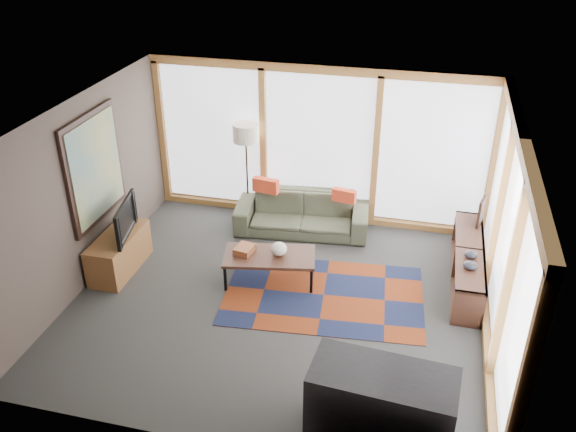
% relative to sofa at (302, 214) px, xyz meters
% --- Properties ---
extents(ground, '(5.50, 5.50, 0.00)m').
position_rel_sofa_xyz_m(ground, '(0.15, -1.93, -0.31)').
color(ground, '#292926').
rests_on(ground, ground).
extents(room_envelope, '(5.52, 5.02, 2.62)m').
position_rel_sofa_xyz_m(room_envelope, '(0.64, -1.37, 1.23)').
color(room_envelope, '#483B34').
rests_on(room_envelope, ground).
extents(rug, '(2.84, 1.97, 0.01)m').
position_rel_sofa_xyz_m(rug, '(0.69, -1.67, -0.30)').
color(rug, maroon).
rests_on(rug, ground).
extents(sofa, '(2.19, 1.04, 0.62)m').
position_rel_sofa_xyz_m(sofa, '(0.00, 0.00, 0.00)').
color(sofa, '#383B2B').
rests_on(sofa, ground).
extents(pillow_left, '(0.44, 0.19, 0.23)m').
position_rel_sofa_xyz_m(pillow_left, '(-0.60, 0.02, 0.42)').
color(pillow_left, red).
rests_on(pillow_left, sofa).
extents(pillow_right, '(0.38, 0.18, 0.20)m').
position_rel_sofa_xyz_m(pillow_right, '(0.67, -0.01, 0.41)').
color(pillow_right, red).
rests_on(pillow_right, sofa).
extents(floor_lamp, '(0.42, 0.42, 1.65)m').
position_rel_sofa_xyz_m(floor_lamp, '(-0.99, 0.26, 0.52)').
color(floor_lamp, black).
rests_on(floor_lamp, ground).
extents(coffee_table, '(1.36, 0.86, 0.42)m').
position_rel_sofa_xyz_m(coffee_table, '(-0.13, -1.49, -0.10)').
color(coffee_table, black).
rests_on(coffee_table, ground).
extents(book_stack, '(0.27, 0.32, 0.09)m').
position_rel_sofa_xyz_m(book_stack, '(-0.49, -1.51, 0.16)').
color(book_stack, brown).
rests_on(book_stack, coffee_table).
extents(vase, '(0.26, 0.26, 0.19)m').
position_rel_sofa_xyz_m(vase, '(0.00, -1.46, 0.21)').
color(vase, beige).
rests_on(vase, coffee_table).
extents(bookshelf, '(0.39, 2.16, 0.54)m').
position_rel_sofa_xyz_m(bookshelf, '(2.58, -0.83, -0.04)').
color(bookshelf, black).
rests_on(bookshelf, ground).
extents(bowl_a, '(0.22, 0.22, 0.09)m').
position_rel_sofa_xyz_m(bowl_a, '(2.56, -1.35, 0.28)').
color(bowl_a, black).
rests_on(bowl_a, bookshelf).
extents(bowl_b, '(0.18, 0.18, 0.09)m').
position_rel_sofa_xyz_m(bowl_b, '(2.58, -1.07, 0.28)').
color(bowl_b, black).
rests_on(bowl_b, bookshelf).
extents(shelf_picture, '(0.11, 0.32, 0.42)m').
position_rel_sofa_xyz_m(shelf_picture, '(2.71, -0.11, 0.44)').
color(shelf_picture, black).
rests_on(shelf_picture, bookshelf).
extents(tv_console, '(0.47, 1.14, 0.57)m').
position_rel_sofa_xyz_m(tv_console, '(-2.32, -1.75, -0.02)').
color(tv_console, brown).
rests_on(tv_console, ground).
extents(television, '(0.30, 0.91, 0.52)m').
position_rel_sofa_xyz_m(television, '(-2.25, -1.71, 0.52)').
color(television, black).
rests_on(television, tv_console).
extents(bar_counter, '(1.45, 0.76, 0.89)m').
position_rel_sofa_xyz_m(bar_counter, '(1.69, -3.97, 0.14)').
color(bar_counter, black).
rests_on(bar_counter, ground).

